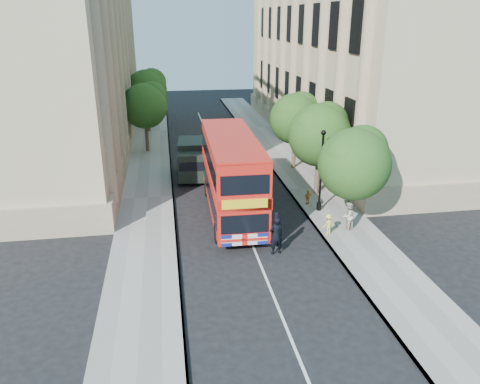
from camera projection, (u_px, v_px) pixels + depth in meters
name	position (u px, v px, depth m)	size (l,w,h in m)	color
ground	(260.00, 264.00, 23.34)	(120.00, 120.00, 0.00)	black
pavement_right	(311.00, 189.00, 33.43)	(3.50, 80.00, 0.12)	gray
pavement_left	(148.00, 198.00, 31.70)	(3.50, 80.00, 0.12)	gray
building_right	(353.00, 46.00, 44.44)	(12.00, 38.00, 18.00)	tan
building_left	(49.00, 49.00, 40.30)	(12.00, 38.00, 18.00)	tan
tree_right_near	(355.00, 160.00, 25.53)	(4.00, 4.00, 6.08)	#473828
tree_right_mid	(320.00, 132.00, 31.01)	(4.20, 4.20, 6.37)	#473828
tree_right_far	(296.00, 116.00, 36.60)	(4.00, 4.00, 6.15)	#473828
tree_left_far	(145.00, 103.00, 41.26)	(4.00, 4.00, 6.30)	#473828
tree_left_back	(147.00, 88.00, 48.56)	(4.20, 4.20, 6.65)	#473828
lamp_post	(321.00, 174.00, 28.76)	(0.32, 0.32, 5.16)	black
double_decker_bus	(232.00, 174.00, 28.28)	(3.01, 10.62, 4.88)	red
box_van	(192.00, 160.00, 35.56)	(2.27, 4.92, 2.75)	black
police_constable	(276.00, 235.00, 24.06)	(0.75, 0.49, 2.07)	black
woman_pedestrian	(348.00, 216.00, 26.57)	(0.84, 0.65, 1.72)	beige
child_a	(308.00, 197.00, 30.36)	(0.57, 0.24, 0.98)	orange
child_b	(328.00, 224.00, 26.12)	(0.78, 0.45, 1.21)	#E8D84F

